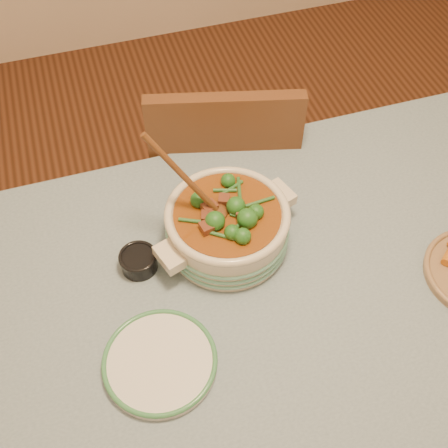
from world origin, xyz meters
name	(u,v)px	position (x,y,z in m)	size (l,w,h in m)	color
floor	(277,407)	(0.00, 0.00, 0.00)	(4.50, 4.50, 0.00)	#3F1F12
dining_table	(296,312)	(0.00, 0.00, 0.66)	(1.68, 1.08, 0.76)	brown
stew_casserole	(227,224)	(-0.12, 0.19, 0.83)	(0.38, 0.37, 0.36)	beige
white_plate	(160,362)	(-0.36, -0.07, 0.77)	(0.31, 0.31, 0.02)	silver
condiment_bowl	(139,260)	(-0.34, 0.19, 0.78)	(0.11, 0.11, 0.05)	black
chair_far	(223,171)	(0.01, 0.63, 0.53)	(0.53, 0.53, 0.94)	#59341B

